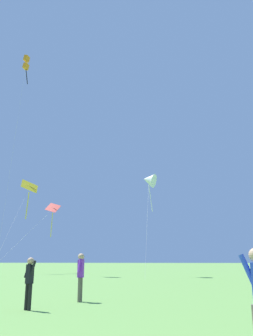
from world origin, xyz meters
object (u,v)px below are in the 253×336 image
(kite_yellow_diamond, at_px, (28,194))
(kite_red_high, at_px, (52,214))
(person_with_spool, at_px, (29,278))
(person_far_back, at_px, (81,272))
(kite_white_distant, at_px, (149,180))
(kite_orange_box, at_px, (26,64))

(kite_yellow_diamond, bearing_deg, kite_red_high, 34.54)
(kite_yellow_diamond, xyz_separation_m, person_with_spool, (12.78, -28.99, -8.44))
(kite_red_high, xyz_separation_m, person_far_back, (11.30, -28.32, -5.96))
(kite_yellow_diamond, bearing_deg, kite_white_distant, -17.57)
(kite_red_high, height_order, kite_white_distant, kite_white_distant)
(kite_orange_box, distance_m, person_far_back, 39.70)
(kite_red_high, relative_size, kite_orange_box, 0.38)
(kite_yellow_diamond, bearing_deg, kite_orange_box, -152.86)
(person_far_back, distance_m, person_with_spool, 2.60)
(kite_white_distant, bearing_deg, kite_orange_box, 166.11)
(kite_white_distant, height_order, person_with_spool, kite_white_distant)
(kite_white_distant, height_order, kite_yellow_diamond, kite_yellow_diamond)
(kite_yellow_diamond, distance_m, person_with_spool, 32.79)
(kite_red_high, xyz_separation_m, kite_yellow_diamond, (-2.50, -1.72, 2.37))
(person_far_back, bearing_deg, kite_red_high, 111.75)
(kite_red_high, xyz_separation_m, kite_white_distant, (12.59, -6.50, 2.55))
(kite_orange_box, bearing_deg, kite_white_distant, -13.89)
(kite_orange_box, bearing_deg, person_far_back, -59.62)
(person_far_back, xyz_separation_m, person_with_spool, (-1.03, -2.39, -0.10))
(kite_white_distant, height_order, person_far_back, kite_white_distant)
(kite_red_high, height_order, person_far_back, kite_red_high)
(kite_yellow_diamond, relative_size, person_far_back, 6.45)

